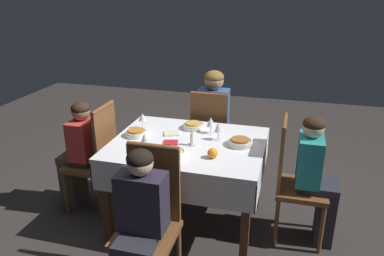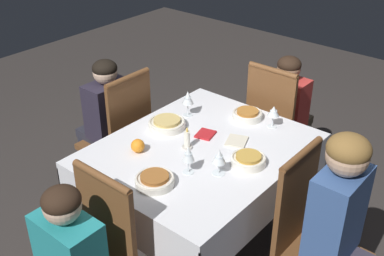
{
  "view_description": "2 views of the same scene",
  "coord_description": "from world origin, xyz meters",
  "px_view_note": "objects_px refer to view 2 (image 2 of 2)",
  "views": [
    {
      "loc": [
        0.77,
        -2.67,
        1.98
      ],
      "look_at": [
        0.03,
        0.03,
        0.89
      ],
      "focal_mm": 35.0,
      "sensor_mm": 36.0,
      "label": 1
    },
    {
      "loc": [
        1.79,
        1.44,
        2.21
      ],
      "look_at": [
        -0.04,
        -0.09,
        0.85
      ],
      "focal_mm": 45.0,
      "sensor_mm": 36.0,
      "label": 2
    }
  ],
  "objects_px": {
    "chair_west": "(276,126)",
    "candle_centerpiece": "(187,141)",
    "bowl_east": "(155,180)",
    "orange_fruit": "(138,146)",
    "bowl_west": "(248,114)",
    "person_child_red": "(288,115)",
    "bowl_south": "(167,123)",
    "wine_glass_west": "(274,112)",
    "chair_south": "(121,136)",
    "person_adult_denim": "(344,233)",
    "napkin_red_folded": "(237,141)",
    "person_child_dark": "(104,123)",
    "wine_glass_north": "(219,157)",
    "dining_table": "(200,162)",
    "bowl_north": "(248,159)",
    "wine_glass_south": "(188,98)",
    "wine_glass_east": "(188,155)",
    "napkin_spare_side": "(205,134)",
    "chair_north": "(310,238)"
  },
  "relations": [
    {
      "from": "bowl_south",
      "to": "candle_centerpiece",
      "type": "distance_m",
      "value": 0.26
    },
    {
      "from": "napkin_red_folded",
      "to": "bowl_east",
      "type": "bearing_deg",
      "value": -7.45
    },
    {
      "from": "person_adult_denim",
      "to": "person_child_red",
      "type": "height_order",
      "value": "person_adult_denim"
    },
    {
      "from": "bowl_east",
      "to": "napkin_red_folded",
      "type": "xyz_separation_m",
      "value": [
        -0.59,
        0.08,
        -0.02
      ]
    },
    {
      "from": "chair_north",
      "to": "wine_glass_south",
      "type": "xyz_separation_m",
      "value": [
        -0.28,
        -1.03,
        0.35
      ]
    },
    {
      "from": "person_child_red",
      "to": "napkin_red_folded",
      "type": "xyz_separation_m",
      "value": [
        0.84,
        0.12,
        0.21
      ]
    },
    {
      "from": "person_adult_denim",
      "to": "person_child_dark",
      "type": "bearing_deg",
      "value": 87.31
    },
    {
      "from": "wine_glass_north",
      "to": "bowl_south",
      "type": "height_order",
      "value": "wine_glass_north"
    },
    {
      "from": "chair_south",
      "to": "bowl_south",
      "type": "xyz_separation_m",
      "value": [
        0.01,
        0.43,
        0.25
      ]
    },
    {
      "from": "chair_south",
      "to": "person_adult_denim",
      "type": "bearing_deg",
      "value": 87.04
    },
    {
      "from": "person_child_red",
      "to": "bowl_west",
      "type": "bearing_deg",
      "value": 90.76
    },
    {
      "from": "candle_centerpiece",
      "to": "dining_table",
      "type": "bearing_deg",
      "value": 133.5
    },
    {
      "from": "person_child_red",
      "to": "bowl_south",
      "type": "distance_m",
      "value": 1.04
    },
    {
      "from": "person_child_red",
      "to": "napkin_spare_side",
      "type": "xyz_separation_m",
      "value": [
        0.89,
        -0.06,
        0.21
      ]
    },
    {
      "from": "person_adult_denim",
      "to": "napkin_spare_side",
      "type": "height_order",
      "value": "person_adult_denim"
    },
    {
      "from": "person_child_dark",
      "to": "orange_fruit",
      "type": "xyz_separation_m",
      "value": [
        0.31,
        0.66,
        0.23
      ]
    },
    {
      "from": "chair_west",
      "to": "wine_glass_west",
      "type": "distance_m",
      "value": 0.53
    },
    {
      "from": "bowl_south",
      "to": "bowl_west",
      "type": "distance_m",
      "value": 0.51
    },
    {
      "from": "wine_glass_north",
      "to": "wine_glass_west",
      "type": "height_order",
      "value": "wine_glass_north"
    },
    {
      "from": "person_adult_denim",
      "to": "napkin_spare_side",
      "type": "distance_m",
      "value": 0.97
    },
    {
      "from": "chair_north",
      "to": "napkin_spare_side",
      "type": "bearing_deg",
      "value": 78.94
    },
    {
      "from": "wine_glass_west",
      "to": "bowl_west",
      "type": "bearing_deg",
      "value": -87.2
    },
    {
      "from": "wine_glass_east",
      "to": "candle_centerpiece",
      "type": "xyz_separation_m",
      "value": [
        -0.18,
        -0.16,
        -0.06
      ]
    },
    {
      "from": "chair_south",
      "to": "wine_glass_west",
      "type": "xyz_separation_m",
      "value": [
        -0.41,
        0.92,
        0.33
      ]
    },
    {
      "from": "bowl_east",
      "to": "wine_glass_east",
      "type": "relative_size",
      "value": 1.27
    },
    {
      "from": "bowl_west",
      "to": "orange_fruit",
      "type": "height_order",
      "value": "orange_fruit"
    },
    {
      "from": "chair_west",
      "to": "wine_glass_west",
      "type": "relative_size",
      "value": 7.4
    },
    {
      "from": "dining_table",
      "to": "wine_glass_east",
      "type": "height_order",
      "value": "wine_glass_east"
    },
    {
      "from": "person_child_dark",
      "to": "bowl_south",
      "type": "distance_m",
      "value": 0.64
    },
    {
      "from": "chair_west",
      "to": "candle_centerpiece",
      "type": "bearing_deg",
      "value": 86.5
    },
    {
      "from": "person_child_red",
      "to": "wine_glass_east",
      "type": "bearing_deg",
      "value": 94.82
    },
    {
      "from": "candle_centerpiece",
      "to": "wine_glass_south",
      "type": "bearing_deg",
      "value": -140.32
    },
    {
      "from": "wine_glass_west",
      "to": "bowl_north",
      "type": "bearing_deg",
      "value": 15.03
    },
    {
      "from": "chair_south",
      "to": "dining_table",
      "type": "bearing_deg",
      "value": 85.64
    },
    {
      "from": "person_child_red",
      "to": "candle_centerpiece",
      "type": "xyz_separation_m",
      "value": [
        1.07,
        -0.05,
        0.25
      ]
    },
    {
      "from": "person_adult_denim",
      "to": "candle_centerpiece",
      "type": "bearing_deg",
      "value": 91.31
    },
    {
      "from": "person_child_dark",
      "to": "bowl_south",
      "type": "height_order",
      "value": "person_child_dark"
    },
    {
      "from": "dining_table",
      "to": "bowl_west",
      "type": "distance_m",
      "value": 0.47
    },
    {
      "from": "wine_glass_south",
      "to": "wine_glass_east",
      "type": "bearing_deg",
      "value": 40.59
    },
    {
      "from": "chair_west",
      "to": "orange_fruit",
      "type": "bearing_deg",
      "value": 77.84
    },
    {
      "from": "bowl_north",
      "to": "bowl_west",
      "type": "bearing_deg",
      "value": -145.28
    },
    {
      "from": "orange_fruit",
      "to": "person_child_dark",
      "type": "bearing_deg",
      "value": -115.04
    },
    {
      "from": "dining_table",
      "to": "bowl_north",
      "type": "bearing_deg",
      "value": 97.06
    },
    {
      "from": "person_child_dark",
      "to": "person_adult_denim",
      "type": "bearing_deg",
      "value": 87.31
    },
    {
      "from": "person_child_red",
      "to": "wine_glass_west",
      "type": "height_order",
      "value": "person_child_red"
    },
    {
      "from": "bowl_north",
      "to": "napkin_spare_side",
      "type": "bearing_deg",
      "value": -103.9
    },
    {
      "from": "chair_north",
      "to": "wine_glass_north",
      "type": "relative_size",
      "value": 7.03
    },
    {
      "from": "wine_glass_west",
      "to": "napkin_red_folded",
      "type": "height_order",
      "value": "wine_glass_west"
    },
    {
      "from": "chair_west",
      "to": "bowl_west",
      "type": "distance_m",
      "value": 0.46
    },
    {
      "from": "bowl_east",
      "to": "orange_fruit",
      "type": "distance_m",
      "value": 0.32
    }
  ]
}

